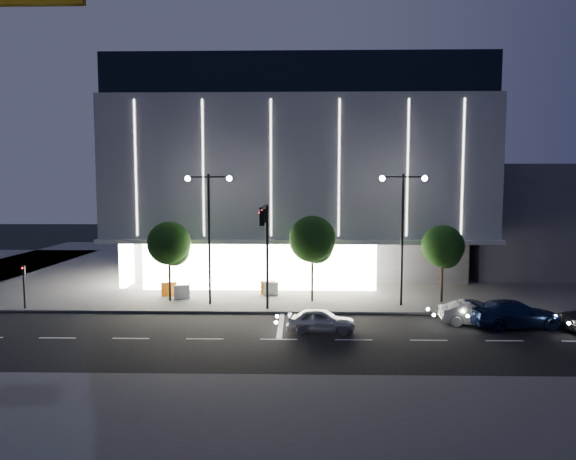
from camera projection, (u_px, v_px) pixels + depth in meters
The scene contains 19 objects.
ground at pixel (245, 331), 29.01m from camera, with size 160.00×160.00×0.00m, color black.
sidewalk_museum at pixel (318, 265), 52.80m from camera, with size 70.00×40.00×0.15m, color #474747.
sidewalk_near at pixel (357, 433), 16.94m from camera, with size 70.00×10.00×0.15m, color #474747.
museum at pixel (298, 175), 50.36m from camera, with size 30.00×25.80×18.00m.
annex_building at pixel (525, 217), 51.93m from camera, with size 16.00×20.00×10.00m, color #4C4C51.
traffic_mast at pixel (266, 237), 31.88m from camera, with size 0.33×5.89×7.07m.
street_lamp_west at pixel (209, 219), 34.54m from camera, with size 3.16×0.36×9.00m.
street_lamp_east at pixel (403, 220), 34.26m from camera, with size 3.16×0.36×9.00m.
ped_signal_far at pixel (24, 282), 33.65m from camera, with size 0.22×0.24×3.00m.
tree_left at pixel (170, 246), 35.78m from camera, with size 3.02×3.02×5.72m.
tree_mid at pixel (313, 242), 35.54m from camera, with size 3.25×3.25×6.15m.
tree_right at pixel (443, 249), 35.39m from camera, with size 2.91×2.91×5.51m.
car_lead at pixel (321, 320), 28.83m from camera, with size 1.55×3.85×1.31m, color #B0B1B8.
car_second at pixel (476, 313), 30.28m from camera, with size 1.48×4.25×1.40m, color #9A9DA1.
car_third at pixel (515, 314), 29.78m from camera, with size 2.18×5.37×1.56m, color #132249.
barrier_a at pixel (169, 289), 37.60m from camera, with size 1.10×0.25×1.00m, color #D1610B.
barrier_b at pixel (182, 292), 36.57m from camera, with size 1.10×0.25×1.00m, color white.
barrier_c at pixel (268, 288), 38.14m from camera, with size 1.10×0.25×1.00m, color orange.
barrier_d at pixel (271, 289), 37.72m from camera, with size 1.10×0.25×1.00m, color white.
Camera 1 is at (3.07, -28.35, 8.22)m, focal length 32.00 mm.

